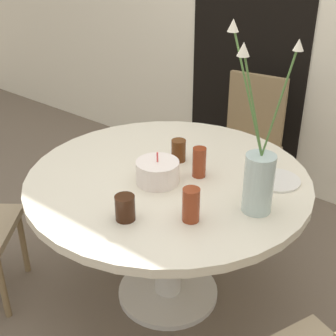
% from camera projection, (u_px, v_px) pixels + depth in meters
% --- Properties ---
extents(ground_plane, '(16.00, 16.00, 0.00)m').
position_uv_depth(ground_plane, '(168.00, 293.00, 2.47)').
color(ground_plane, '#6B5B4C').
extents(wall_back, '(8.00, 0.05, 2.60)m').
position_uv_depth(wall_back, '(314.00, 2.00, 2.84)').
color(wall_back, beige).
rests_on(wall_back, ground_plane).
extents(doorway_panel, '(0.90, 0.01, 2.05)m').
position_uv_depth(doorway_panel, '(249.00, 39.00, 3.17)').
color(doorway_panel, black).
rests_on(doorway_panel, ground_plane).
extents(dining_table, '(1.30, 1.30, 0.71)m').
position_uv_depth(dining_table, '(168.00, 200.00, 2.20)').
color(dining_table, beige).
rests_on(dining_table, ground_plane).
extents(chair_right_flank, '(0.45, 0.45, 0.88)m').
position_uv_depth(chair_right_flank, '(248.00, 138.00, 3.04)').
color(chair_right_flank, '#9E896B').
rests_on(chair_right_flank, ground_plane).
extents(birthday_cake, '(0.19, 0.19, 0.15)m').
position_uv_depth(birthday_cake, '(157.00, 172.00, 2.06)').
color(birthday_cake, white).
rests_on(birthday_cake, dining_table).
extents(flower_vase, '(0.26, 0.16, 0.73)m').
position_uv_depth(flower_vase, '(258.00, 174.00, 1.81)').
color(flower_vase, '#B2C6C1').
rests_on(flower_vase, dining_table).
extents(side_plate, '(0.21, 0.21, 0.01)m').
position_uv_depth(side_plate, '(276.00, 180.00, 2.09)').
color(side_plate, silver).
rests_on(side_plate, dining_table).
extents(drink_glass_0, '(0.08, 0.08, 0.10)m').
position_uv_depth(drink_glass_0, '(125.00, 208.00, 1.81)').
color(drink_glass_0, '#33190C').
rests_on(drink_glass_0, dining_table).
extents(drink_glass_1, '(0.06, 0.06, 0.14)m').
position_uv_depth(drink_glass_1, '(199.00, 162.00, 2.10)').
color(drink_glass_1, maroon).
rests_on(drink_glass_1, dining_table).
extents(drink_glass_2, '(0.07, 0.07, 0.14)m').
position_uv_depth(drink_glass_2, '(191.00, 205.00, 1.79)').
color(drink_glass_2, maroon).
rests_on(drink_glass_2, dining_table).
extents(drink_glass_3, '(0.07, 0.07, 0.11)m').
position_uv_depth(drink_glass_3, '(179.00, 150.00, 2.24)').
color(drink_glass_3, '#51280F').
rests_on(drink_glass_3, dining_table).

